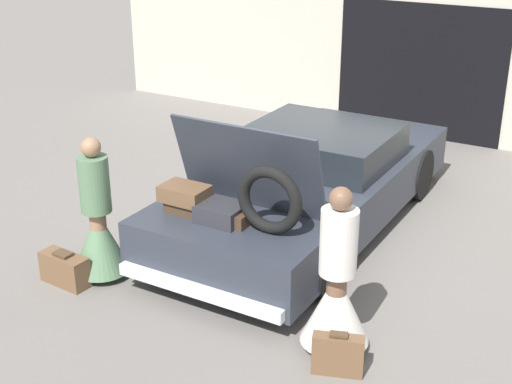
{
  "coord_description": "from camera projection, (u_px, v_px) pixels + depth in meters",
  "views": [
    {
      "loc": [
        3.46,
        -7.28,
        3.81
      ],
      "look_at": [
        0.0,
        -1.31,
        0.9
      ],
      "focal_mm": 50.0,
      "sensor_mm": 36.0,
      "label": 1
    }
  ],
  "objects": [
    {
      "name": "garage_wall_back",
      "position": [
        422.0,
        53.0,
        11.61
      ],
      "size": [
        12.0,
        0.14,
        2.8
      ],
      "color": "beige",
      "rests_on": "ground_plane"
    },
    {
      "name": "person_left",
      "position": [
        99.0,
        229.0,
        7.47
      ],
      "size": [
        0.6,
        0.6,
        1.56
      ],
      "rotation": [
        0.0,
        0.0,
        -1.47
      ],
      "color": "#997051",
      "rests_on": "ground_plane"
    },
    {
      "name": "car",
      "position": [
        310.0,
        183.0,
        8.66
      ],
      "size": [
        2.0,
        4.87,
        1.71
      ],
      "color": "#2D333D",
      "rests_on": "ground_plane"
    },
    {
      "name": "suitcase_beside_right_person",
      "position": [
        338.0,
        355.0,
        6.05
      ],
      "size": [
        0.46,
        0.27,
        0.4
      ],
      "color": "brown",
      "rests_on": "ground_plane"
    },
    {
      "name": "suitcase_beside_left_person",
      "position": [
        65.0,
        269.0,
        7.46
      ],
      "size": [
        0.57,
        0.26,
        0.37
      ],
      "color": "brown",
      "rests_on": "ground_plane"
    },
    {
      "name": "ground_plane",
      "position": [
        309.0,
        223.0,
        8.88
      ],
      "size": [
        40.0,
        40.0,
        0.0
      ],
      "primitive_type": "plane",
      "color": "slate"
    },
    {
      "name": "person_right",
      "position": [
        336.0,
        294.0,
        6.26
      ],
      "size": [
        0.62,
        0.62,
        1.57
      ],
      "rotation": [
        0.0,
        0.0,
        1.82
      ],
      "color": "brown",
      "rests_on": "ground_plane"
    }
  ]
}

